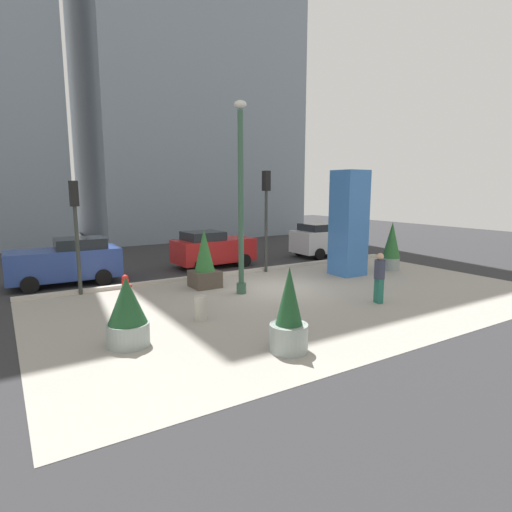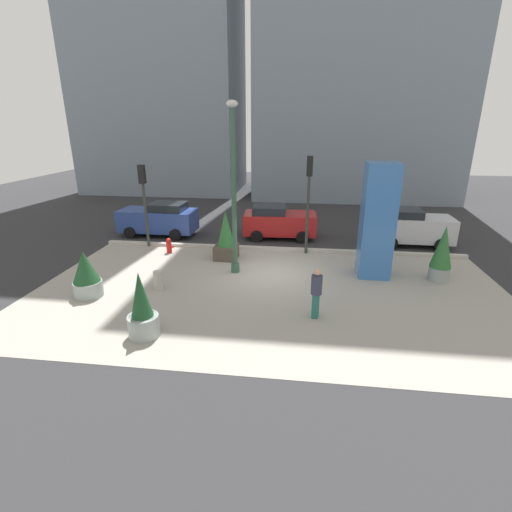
# 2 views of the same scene
# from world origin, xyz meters

# --- Properties ---
(ground_plane) EXTENTS (60.00, 60.00, 0.00)m
(ground_plane) POSITION_xyz_m (0.00, 4.00, 0.00)
(ground_plane) COLOR #2D2D30
(plaza_pavement) EXTENTS (18.00, 10.00, 0.02)m
(plaza_pavement) POSITION_xyz_m (0.00, -2.00, 0.00)
(plaza_pavement) COLOR #9E998E
(plaza_pavement) RESTS_ON ground_plane
(curb_strip) EXTENTS (18.00, 0.24, 0.16)m
(curb_strip) POSITION_xyz_m (0.00, 3.12, 0.08)
(curb_strip) COLOR #B7B2A8
(curb_strip) RESTS_ON ground_plane
(lamp_post) EXTENTS (0.44, 0.44, 6.90)m
(lamp_post) POSITION_xyz_m (-1.64, -0.03, 3.36)
(lamp_post) COLOR #335642
(lamp_post) RESTS_ON ground_plane
(art_pillar_blue) EXTENTS (1.27, 1.27, 4.66)m
(art_pillar_blue) POSITION_xyz_m (4.14, 0.41, 2.33)
(art_pillar_blue) COLOR #3870BC
(art_pillar_blue) RESTS_ON ground_plane
(potted_plant_near_right) EXTENTS (0.83, 0.83, 2.31)m
(potted_plant_near_right) POSITION_xyz_m (6.73, 0.13, 1.16)
(potted_plant_near_right) COLOR gray
(potted_plant_near_right) RESTS_ON ground_plane
(potted_plant_near_left) EXTENTS (1.06, 1.06, 2.32)m
(potted_plant_near_left) POSITION_xyz_m (-2.37, 1.61, 1.00)
(potted_plant_near_left) COLOR #4C4238
(potted_plant_near_left) RESTS_ON ground_plane
(potted_plant_curbside) EXTENTS (0.93, 0.93, 2.08)m
(potted_plant_curbside) POSITION_xyz_m (-3.45, -5.46, 0.86)
(potted_plant_curbside) COLOR gray
(potted_plant_curbside) RESTS_ON ground_plane
(potted_plant_mid_plaza) EXTENTS (1.04, 1.04, 1.77)m
(potted_plant_mid_plaza) POSITION_xyz_m (-6.62, -3.06, 0.85)
(potted_plant_mid_plaza) COLOR gray
(potted_plant_mid_plaza) RESTS_ON ground_plane
(fire_hydrant) EXTENTS (0.36, 0.26, 0.75)m
(fire_hydrant) POSITION_xyz_m (-5.34, 2.10, 0.37)
(fire_hydrant) COLOR red
(fire_hydrant) RESTS_ON ground_plane
(concrete_bollard) EXTENTS (0.36, 0.36, 0.75)m
(concrete_bollard) POSITION_xyz_m (-4.25, -2.16, 0.38)
(concrete_bollard) COLOR #B2ADA3
(concrete_bollard) RESTS_ON ground_plane
(traffic_light_corner) EXTENTS (0.28, 0.42, 4.15)m
(traffic_light_corner) POSITION_xyz_m (-6.76, 2.98, 2.83)
(traffic_light_corner) COLOR #333833
(traffic_light_corner) RESTS_ON ground_plane
(traffic_light_far_side) EXTENTS (0.28, 0.42, 4.66)m
(traffic_light_far_side) POSITION_xyz_m (1.36, 2.89, 3.15)
(traffic_light_far_side) COLOR #333833
(traffic_light_far_side) RESTS_ON ground_plane
(car_curb_west) EXTENTS (3.90, 2.15, 1.89)m
(car_curb_west) POSITION_xyz_m (6.80, 5.00, 0.95)
(car_curb_west) COLOR silver
(car_curb_west) RESTS_ON ground_plane
(car_far_lane) EXTENTS (4.30, 2.11, 1.87)m
(car_far_lane) POSITION_xyz_m (-6.91, 5.05, 0.94)
(car_far_lane) COLOR #2D4793
(car_far_lane) RESTS_ON ground_plane
(car_passing_lane) EXTENTS (4.00, 2.25, 1.79)m
(car_passing_lane) POSITION_xyz_m (-0.18, 5.39, 0.90)
(car_passing_lane) COLOR red
(car_passing_lane) RESTS_ON ground_plane
(pedestrian_by_curb) EXTENTS (0.43, 0.43, 1.74)m
(pedestrian_by_curb) POSITION_xyz_m (1.68, -3.63, 0.97)
(pedestrian_by_curb) COLOR #236656
(pedestrian_by_curb) RESTS_ON ground_plane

